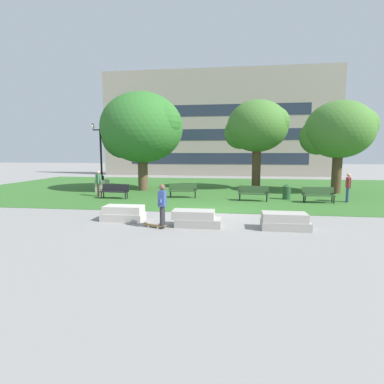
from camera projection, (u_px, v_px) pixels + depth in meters
The scene contains 19 objects.
ground_plane at pixel (210, 213), 14.56m from camera, with size 140.00×140.00×0.00m, color gray.
grass_lawn at pixel (219, 189), 24.39m from camera, with size 40.00×20.00×0.02m, color #336628.
concrete_block_center at pixel (123, 213), 12.96m from camera, with size 1.80×0.90×0.64m.
concrete_block_left at pixel (196, 219), 11.91m from camera, with size 1.92×0.90×0.64m.
concrete_block_right at pixel (285, 221), 11.41m from camera, with size 1.80×0.90×0.64m.
person_skateboarder at pixel (162, 203), 11.54m from camera, with size 0.25×0.60×1.71m.
skateboard at pixel (155, 225), 11.71m from camera, with size 1.02×0.55×0.14m.
park_bench_near_left at pixel (115, 190), 19.09m from camera, with size 1.81×0.58×0.90m.
park_bench_near_right at pixel (318, 194), 17.42m from camera, with size 1.82×0.59×0.90m.
park_bench_far_left at pixel (253, 192), 18.10m from camera, with size 1.84×0.67×0.90m.
park_bench_far_right at pixel (183, 190), 19.45m from camera, with size 1.85×0.74×0.90m.
lamp_post_left at pixel (102, 178), 22.27m from camera, with size 1.32×0.80×5.06m.
tree_near_left at pixel (338, 131), 21.17m from camera, with size 4.97×4.73×6.53m.
tree_far_left at pixel (141, 129), 22.78m from camera, with size 6.55×6.23×7.44m.
tree_near_right at pixel (257, 127), 23.46m from camera, with size 4.97×4.73×6.99m.
trash_bin at pixel (287, 192), 18.72m from camera, with size 0.49×0.49×0.96m.
person_bystander_near_lawn at pixel (348, 186), 17.58m from camera, with size 0.33×0.70×1.71m.
person_bystander_far_lawn at pixel (99, 182), 19.99m from camera, with size 0.61×0.44×1.71m.
building_facade_distant at pixel (218, 123), 37.89m from camera, with size 29.92×1.03×13.32m.
Camera 1 is at (1.05, -14.30, 2.90)m, focal length 28.00 mm.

